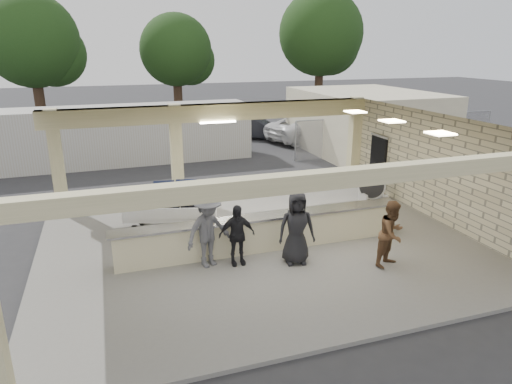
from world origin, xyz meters
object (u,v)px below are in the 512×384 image
object	(u,v)px
baggage_handler	(207,208)
passenger_b	(237,235)
passenger_d	(297,228)
car_white_b	(386,123)
car_dark	(256,128)
luggage_cart	(170,205)
passenger_a	(392,234)
container_white	(121,135)
baggage_counter	(264,233)
passenger_c	(208,231)
car_white_a	(310,128)
drum_fan	(372,186)

from	to	relation	value
baggage_handler	passenger_b	size ratio (longest dim) A/B	1.01
passenger_d	car_white_b	bearing A→B (deg)	60.73
car_dark	car_white_b	bearing A→B (deg)	-59.94
luggage_cart	passenger_d	size ratio (longest dim) A/B	1.55
passenger_b	car_white_b	bearing A→B (deg)	46.79
passenger_d	car_dark	bearing A→B (deg)	85.65
passenger_a	passenger_b	world-z (taller)	passenger_a
passenger_b	container_white	world-z (taller)	container_white
baggage_counter	passenger_b	size ratio (longest dim) A/B	5.11
passenger_b	passenger_c	world-z (taller)	passenger_c
passenger_b	car_dark	bearing A→B (deg)	70.41
passenger_b	passenger_a	bearing A→B (deg)	-18.76
baggage_handler	passenger_b	xyz separation A→B (m)	(0.27, -2.19, -0.01)
passenger_c	car_white_a	bearing A→B (deg)	36.21
passenger_c	car_dark	world-z (taller)	passenger_c
baggage_handler	luggage_cart	bearing A→B (deg)	-123.64
car_white_a	car_white_b	distance (m)	5.78
baggage_counter	passenger_c	world-z (taller)	passenger_c
passenger_a	baggage_counter	bearing A→B (deg)	119.74
passenger_c	passenger_d	xyz separation A→B (m)	(2.18, -0.53, -0.00)
baggage_counter	passenger_b	world-z (taller)	passenger_b
baggage_counter	passenger_b	xyz separation A→B (m)	(-0.96, -0.64, 0.32)
passenger_d	passenger_b	bearing A→B (deg)	175.82
passenger_a	car_dark	bearing A→B (deg)	57.59
passenger_b	car_white_a	size ratio (longest dim) A/B	0.29
car_white_a	passenger_b	bearing A→B (deg)	131.86
baggage_counter	drum_fan	size ratio (longest dim) A/B	7.59
car_white_a	car_white_b	size ratio (longest dim) A/B	1.24
luggage_cart	passenger_b	size ratio (longest dim) A/B	1.86
baggage_counter	car_dark	xyz separation A→B (m)	(5.00, 15.62, 0.05)
container_white	baggage_counter	bearing A→B (deg)	-76.65
car_white_a	passenger_d	bearing A→B (deg)	136.91
passenger_d	car_white_a	distance (m)	16.66
drum_fan	container_white	xyz separation A→B (m)	(-8.22, 9.34, 0.69)
passenger_c	container_white	bearing A→B (deg)	76.55
car_white_b	car_dark	world-z (taller)	car_white_b
passenger_b	passenger_d	bearing A→B (deg)	-14.36
passenger_d	car_white_b	world-z (taller)	passenger_d
baggage_counter	passenger_a	distance (m)	3.38
passenger_a	car_white_a	world-z (taller)	passenger_a
luggage_cart	passenger_d	xyz separation A→B (m)	(2.76, -3.15, 0.13)
drum_fan	car_white_a	xyz separation A→B (m)	(2.82, 11.25, 0.10)
passenger_a	container_white	world-z (taller)	container_white
passenger_b	container_white	xyz separation A→B (m)	(-2.20, 12.63, 0.46)
passenger_b	passenger_d	distance (m)	1.54
baggage_handler	passenger_a	xyz separation A→B (m)	(3.98, -3.49, 0.05)
car_dark	passenger_c	bearing A→B (deg)	-165.61
baggage_counter	baggage_handler	distance (m)	2.01
luggage_cart	drum_fan	world-z (taller)	luggage_cart
passenger_a	car_dark	distance (m)	17.70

